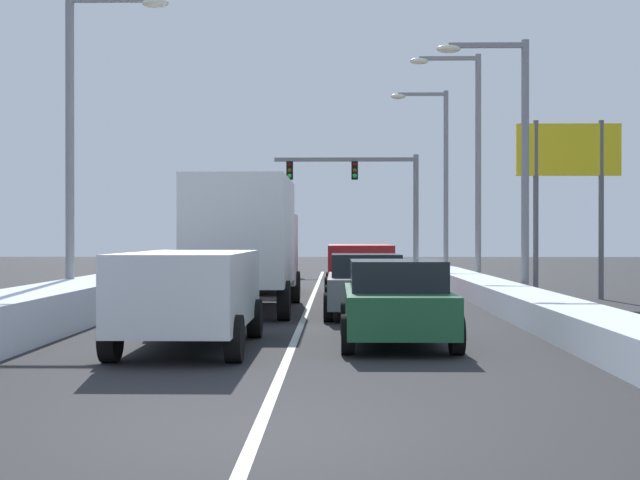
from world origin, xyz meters
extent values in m
plane|color=#28282B|center=(0.00, 15.33, 0.00)|extent=(120.00, 120.00, 0.00)
cube|color=silver|center=(0.00, 19.16, 0.00)|extent=(0.14, 42.15, 0.01)
cube|color=silver|center=(5.30, 19.16, 0.31)|extent=(1.30, 42.15, 0.61)
cube|color=silver|center=(-5.30, 19.16, 0.42)|extent=(1.73, 42.15, 0.85)
cube|color=#1E5633|center=(1.86, 7.61, 0.63)|extent=(1.82, 4.50, 0.70)
cube|color=black|center=(1.86, 7.46, 1.23)|extent=(1.64, 2.20, 0.55)
cube|color=red|center=(1.16, 5.41, 0.75)|extent=(0.24, 0.08, 0.14)
cube|color=red|center=(2.55, 5.41, 0.75)|extent=(0.24, 0.08, 0.14)
cylinder|color=black|center=(0.97, 9.16, 0.33)|extent=(0.22, 0.66, 0.66)
cylinder|color=black|center=(2.75, 9.16, 0.33)|extent=(0.22, 0.66, 0.66)
cylinder|color=black|center=(0.97, 6.06, 0.33)|extent=(0.22, 0.66, 0.66)
cylinder|color=black|center=(2.75, 6.06, 0.33)|extent=(0.22, 0.66, 0.66)
cube|color=slate|center=(1.48, 13.25, 0.63)|extent=(1.82, 4.50, 0.70)
cube|color=black|center=(1.48, 13.10, 1.23)|extent=(1.64, 2.20, 0.55)
cube|color=red|center=(0.79, 11.05, 0.75)|extent=(0.24, 0.08, 0.14)
cube|color=red|center=(2.17, 11.05, 0.75)|extent=(0.24, 0.08, 0.14)
cylinder|color=black|center=(0.59, 14.80, 0.33)|extent=(0.22, 0.66, 0.66)
cylinder|color=black|center=(2.37, 14.80, 0.33)|extent=(0.22, 0.66, 0.66)
cylinder|color=black|center=(0.59, 11.70, 0.33)|extent=(0.22, 0.66, 0.66)
cylinder|color=black|center=(2.37, 11.70, 0.33)|extent=(0.22, 0.66, 0.66)
cube|color=maroon|center=(1.49, 19.78, 1.04)|extent=(1.95, 4.90, 1.25)
cube|color=black|center=(1.49, 17.37, 1.32)|extent=(1.56, 0.06, 0.55)
cube|color=red|center=(0.71, 17.38, 0.94)|extent=(0.20, 0.08, 0.28)
cube|color=red|center=(2.27, 17.38, 0.94)|extent=(0.20, 0.08, 0.28)
cylinder|color=black|center=(0.54, 21.48, 0.37)|extent=(0.25, 0.74, 0.74)
cylinder|color=black|center=(2.45, 21.48, 0.37)|extent=(0.25, 0.74, 0.74)
cylinder|color=black|center=(0.54, 18.08, 0.37)|extent=(0.25, 0.74, 0.74)
cylinder|color=black|center=(2.45, 18.08, 0.37)|extent=(0.25, 0.74, 0.74)
cube|color=silver|center=(-1.74, 6.77, 1.04)|extent=(1.95, 4.90, 1.25)
cube|color=black|center=(-1.74, 4.36, 1.32)|extent=(1.56, 0.06, 0.55)
cube|color=red|center=(-2.52, 4.37, 0.94)|extent=(0.20, 0.08, 0.28)
cube|color=red|center=(-0.96, 4.37, 0.94)|extent=(0.20, 0.08, 0.28)
cylinder|color=black|center=(-2.69, 8.47, 0.37)|extent=(0.25, 0.74, 0.74)
cylinder|color=black|center=(-0.78, 8.47, 0.37)|extent=(0.25, 0.74, 0.74)
cylinder|color=black|center=(-2.69, 5.07, 0.37)|extent=(0.25, 0.74, 0.74)
cylinder|color=black|center=(-0.78, 5.07, 0.37)|extent=(0.25, 0.74, 0.74)
cube|color=#B7BABF|center=(-1.56, 17.08, 1.56)|extent=(2.35, 2.20, 2.00)
cube|color=silver|center=(-1.56, 13.48, 2.06)|extent=(2.35, 5.00, 2.60)
cylinder|color=black|center=(-2.69, 17.38, 0.46)|extent=(0.28, 0.92, 0.92)
cylinder|color=black|center=(-0.44, 17.38, 0.46)|extent=(0.28, 0.92, 0.92)
cylinder|color=black|center=(-2.69, 11.98, 0.46)|extent=(0.28, 0.92, 0.92)
cylinder|color=black|center=(-0.44, 11.98, 0.46)|extent=(0.28, 0.92, 0.92)
cube|color=black|center=(-1.94, 22.40, 1.04)|extent=(1.95, 4.90, 1.25)
cube|color=black|center=(-1.94, 19.99, 1.32)|extent=(1.56, 0.06, 0.55)
cube|color=red|center=(-2.72, 20.00, 0.94)|extent=(0.20, 0.08, 0.28)
cube|color=red|center=(-1.16, 20.00, 0.94)|extent=(0.20, 0.08, 0.28)
cylinder|color=black|center=(-2.90, 24.10, 0.37)|extent=(0.25, 0.74, 0.74)
cylinder|color=black|center=(-0.99, 24.10, 0.37)|extent=(0.25, 0.74, 0.74)
cylinder|color=black|center=(-2.90, 20.70, 0.37)|extent=(0.25, 0.74, 0.74)
cylinder|color=black|center=(-0.99, 20.70, 0.37)|extent=(0.25, 0.74, 0.74)
cylinder|color=slate|center=(4.90, 38.31, 3.10)|extent=(0.28, 0.28, 6.20)
cube|color=slate|center=(1.20, 38.31, 5.95)|extent=(7.40, 0.20, 0.20)
cube|color=black|center=(1.70, 38.31, 5.38)|extent=(0.34, 0.34, 0.95)
sphere|color=#4C0A0A|center=(1.70, 38.13, 5.66)|extent=(0.22, 0.22, 0.22)
sphere|color=#593F0C|center=(1.70, 38.13, 5.38)|extent=(0.22, 0.22, 0.22)
sphere|color=green|center=(1.70, 38.13, 5.09)|extent=(0.22, 0.22, 0.22)
cube|color=black|center=(-1.70, 38.31, 5.38)|extent=(0.34, 0.34, 0.95)
sphere|color=#4C0A0A|center=(-1.70, 38.13, 5.66)|extent=(0.22, 0.22, 0.22)
sphere|color=#593F0C|center=(-1.70, 38.13, 5.38)|extent=(0.22, 0.22, 0.22)
sphere|color=green|center=(-1.70, 38.13, 5.09)|extent=(0.22, 0.22, 0.22)
cylinder|color=gray|center=(6.19, 17.24, 3.79)|extent=(0.22, 0.22, 7.58)
cube|color=gray|center=(5.09, 17.24, 7.43)|extent=(2.20, 0.14, 0.14)
ellipsoid|color=#EAE5C6|center=(3.99, 17.24, 7.33)|extent=(0.70, 0.36, 0.24)
cylinder|color=gray|center=(6.04, 24.90, 4.36)|extent=(0.22, 0.22, 8.72)
cube|color=gray|center=(4.94, 24.90, 8.57)|extent=(2.20, 0.14, 0.14)
ellipsoid|color=#EAE5C6|center=(3.84, 24.90, 8.47)|extent=(0.70, 0.36, 0.24)
cylinder|color=gray|center=(5.77, 32.57, 4.30)|extent=(0.22, 0.22, 8.60)
cube|color=gray|center=(4.67, 32.57, 8.45)|extent=(2.20, 0.14, 0.14)
ellipsoid|color=#EAE5C6|center=(3.57, 32.57, 8.35)|extent=(0.70, 0.36, 0.24)
cylinder|color=gray|center=(-6.05, 14.18, 4.07)|extent=(0.22, 0.22, 8.14)
ellipsoid|color=#EAE5C6|center=(-3.85, 14.18, 7.89)|extent=(0.70, 0.36, 0.24)
cylinder|color=#59595B|center=(6.90, 19.08, 2.75)|extent=(0.16, 0.16, 5.50)
cylinder|color=#59595B|center=(8.90, 19.08, 2.75)|extent=(0.16, 0.16, 5.50)
cube|color=yellow|center=(7.90, 19.08, 4.60)|extent=(3.20, 0.12, 1.60)
camera|label=1|loc=(0.79, -8.65, 1.94)|focal=50.46mm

